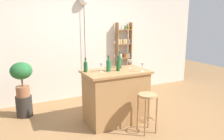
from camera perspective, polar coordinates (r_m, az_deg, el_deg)
ground at (r=4.05m, az=2.95°, el=-14.22°), size 12.00×12.00×0.00m
back_wall at (r=5.41m, az=-7.21°, el=7.98°), size 6.40×0.10×2.80m
kitchen_counter at (r=4.10m, az=0.95°, el=-6.60°), size 1.14×0.70×0.94m
bar_stool at (r=3.75m, az=8.88°, el=-8.57°), size 0.30×0.30×0.66m
spice_shelf at (r=5.76m, az=2.93°, el=3.19°), size 0.40×0.15×1.76m
plant_stool at (r=4.72m, az=-21.20°, el=-8.44°), size 0.30×0.30×0.40m
potted_plant at (r=4.54m, az=-21.81°, el=-1.20°), size 0.40×0.36×0.65m
bottle_vinegar at (r=3.96m, az=1.52°, el=1.19°), size 0.06×0.06×0.26m
bottle_wine_red at (r=3.93m, az=-0.88°, el=1.17°), size 0.08×0.08×0.27m
bottle_sauce_amber at (r=4.19m, az=1.83°, el=2.05°), size 0.08×0.08×0.30m
bottle_soda_blue at (r=3.90m, az=-6.67°, el=0.86°), size 0.07×0.07×0.25m
wine_glass_left at (r=3.86m, az=-2.69°, el=1.17°), size 0.07×0.07×0.16m
wine_glass_center at (r=3.92m, az=7.66°, el=1.25°), size 0.07×0.07×0.16m
wine_glass_right at (r=4.16m, az=4.53°, el=1.98°), size 0.07×0.07×0.16m
pendant_globe_light at (r=5.30m, az=-7.11°, el=16.71°), size 0.22×0.22×2.36m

